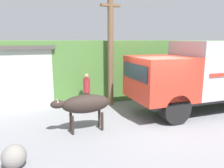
% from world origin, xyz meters
% --- Properties ---
extents(ground_plane, '(60.00, 60.00, 0.00)m').
position_xyz_m(ground_plane, '(0.00, 0.00, 0.00)').
color(ground_plane, gray).
extents(hillside_embankment, '(32.00, 5.35, 3.01)m').
position_xyz_m(hillside_embankment, '(0.00, 6.10, 1.51)').
color(hillside_embankment, '#4C7A38').
rests_on(hillside_embankment, ground_plane).
extents(cargo_truck, '(7.40, 2.35, 3.01)m').
position_xyz_m(cargo_truck, '(3.41, 0.84, 1.69)').
color(cargo_truck, '#2D2D2D').
rests_on(cargo_truck, ground_plane).
extents(brown_cow, '(1.98, 0.63, 1.26)m').
position_xyz_m(brown_cow, '(-2.52, 0.43, 0.94)').
color(brown_cow, '#2D231E').
rests_on(brown_cow, ground_plane).
extents(pedestrian_on_hill, '(0.35, 0.35, 1.60)m').
position_xyz_m(pedestrian_on_hill, '(-1.87, 2.80, 0.89)').
color(pedestrian_on_hill, '#38332D').
rests_on(pedestrian_on_hill, ground_plane).
extents(utility_pole, '(0.90, 0.27, 5.16)m').
position_xyz_m(utility_pole, '(-0.67, 3.03, 2.67)').
color(utility_pole, brown).
rests_on(utility_pole, ground_plane).
extents(roadside_rock, '(0.59, 0.59, 0.59)m').
position_xyz_m(roadside_rock, '(-4.64, -1.15, 0.29)').
color(roadside_rock, gray).
rests_on(roadside_rock, ground_plane).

